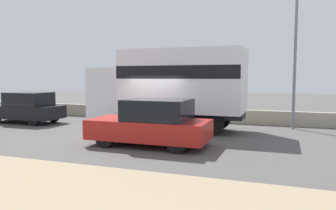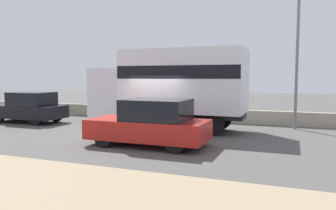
{
  "view_description": "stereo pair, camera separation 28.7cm",
  "coord_description": "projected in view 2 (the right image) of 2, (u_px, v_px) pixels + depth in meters",
  "views": [
    {
      "loc": [
        5.27,
        -11.77,
        2.45
      ],
      "look_at": [
        0.8,
        0.65,
        1.31
      ],
      "focal_mm": 35.0,
      "sensor_mm": 36.0,
      "label": 1
    },
    {
      "loc": [
        5.54,
        -11.67,
        2.45
      ],
      "look_at": [
        0.8,
        0.65,
        1.31
      ],
      "focal_mm": 35.0,
      "sensor_mm": 36.0,
      "label": 2
    }
  ],
  "objects": [
    {
      "name": "dirt_shoulder_foreground",
      "position": [
        9.0,
        192.0,
        6.9
      ],
      "size": [
        60.0,
        4.75,
        0.04
      ],
      "color": "#9E896B",
      "rests_on": "ground_plane"
    },
    {
      "name": "car_sedan_second",
      "position": [
        29.0,
        108.0,
        17.54
      ],
      "size": [
        4.08,
        1.75,
        1.63
      ],
      "rotation": [
        0.0,
        0.0,
        3.14
      ],
      "color": "black",
      "rests_on": "ground_plane"
    },
    {
      "name": "car_hatchback",
      "position": [
        151.0,
        123.0,
        11.6
      ],
      "size": [
        4.26,
        1.88,
        1.67
      ],
      "rotation": [
        0.0,
        0.0,
        3.14
      ],
      "color": "#B21E19",
      "rests_on": "ground_plane"
    },
    {
      "name": "box_truck",
      "position": [
        172.0,
        84.0,
        15.04
      ],
      "size": [
        7.25,
        2.48,
        3.67
      ],
      "rotation": [
        0.0,
        0.0,
        3.14
      ],
      "color": "silver",
      "rests_on": "ground_plane"
    },
    {
      "name": "stone_wall_backdrop",
      "position": [
        187.0,
        114.0,
        18.21
      ],
      "size": [
        60.0,
        0.35,
        0.72
      ],
      "color": "#A39984",
      "rests_on": "ground_plane"
    },
    {
      "name": "street_lamp",
      "position": [
        298.0,
        40.0,
        15.05
      ],
      "size": [
        0.56,
        0.28,
        7.17
      ],
      "color": "slate",
      "rests_on": "ground_plane"
    },
    {
      "name": "ground_plane",
      "position": [
        144.0,
        138.0,
        13.05
      ],
      "size": [
        80.0,
        80.0,
        0.0
      ],
      "primitive_type": "plane",
      "color": "#514F4C"
    }
  ]
}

